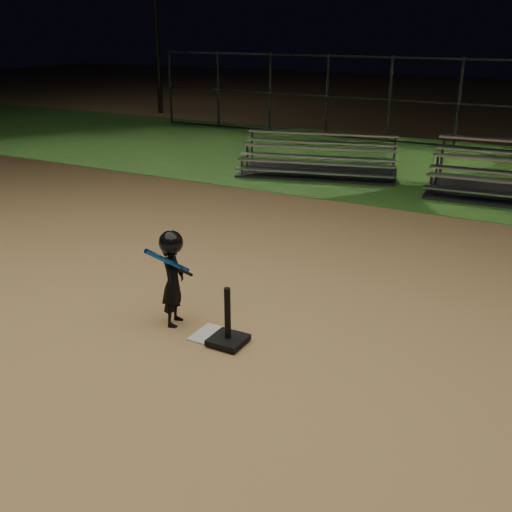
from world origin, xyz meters
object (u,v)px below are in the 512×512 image
(batting_tee, at_px, (228,333))
(bleacher_left, at_px, (318,166))
(child_batter, at_px, (173,275))
(home_plate, at_px, (214,336))

(batting_tee, relative_size, bleacher_left, 0.17)
(child_batter, bearing_deg, home_plate, -113.57)
(batting_tee, xyz_separation_m, bleacher_left, (-2.39, 8.12, 0.05))
(batting_tee, bearing_deg, bleacher_left, 106.38)
(batting_tee, relative_size, child_batter, 0.57)
(home_plate, distance_m, child_batter, 0.84)
(home_plate, distance_m, batting_tee, 0.27)
(child_batter, xyz_separation_m, bleacher_left, (-1.57, 7.98, -0.43))
(child_batter, bearing_deg, batting_tee, -116.50)
(child_batter, relative_size, bleacher_left, 0.29)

